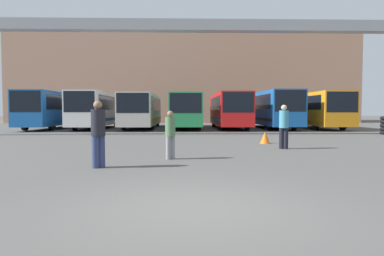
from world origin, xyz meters
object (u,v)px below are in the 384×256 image
at_px(bus_slot_5, 271,108).
at_px(traffic_cone, 265,138).
at_px(bus_slot_3, 185,109).
at_px(bus_slot_6, 316,108).
at_px(bus_slot_2, 142,109).
at_px(pedestrian_mid_left, 98,132).
at_px(bus_slot_1, 97,108).
at_px(bus_slot_4, 229,109).
at_px(bus_slot_0, 52,108).
at_px(pedestrian_near_left, 284,126).
at_px(pedestrian_mid_right, 170,134).

distance_m(bus_slot_5, traffic_cone, 15.33).
height_order(bus_slot_3, traffic_cone, bus_slot_3).
bearing_deg(bus_slot_6, bus_slot_2, 176.92).
xyz_separation_m(bus_slot_2, traffic_cone, (7.63, -14.85, -1.44)).
height_order(pedestrian_mid_left, traffic_cone, pedestrian_mid_left).
xyz_separation_m(bus_slot_1, bus_slot_4, (11.66, -0.24, -0.03)).
bearing_deg(bus_slot_0, bus_slot_5, 2.34).
bearing_deg(pedestrian_near_left, bus_slot_2, 134.25).
bearing_deg(bus_slot_3, bus_slot_6, -3.66).
relative_size(bus_slot_0, bus_slot_3, 0.86).
bearing_deg(bus_slot_4, bus_slot_5, 10.70).
relative_size(bus_slot_1, traffic_cone, 18.81).
relative_size(pedestrian_near_left, traffic_cone, 3.21).
bearing_deg(pedestrian_near_left, bus_slot_4, 109.93).
height_order(bus_slot_1, bus_slot_6, bus_slot_1).
relative_size(bus_slot_1, bus_slot_4, 1.05).
height_order(bus_slot_1, pedestrian_near_left, bus_slot_1).
distance_m(bus_slot_4, pedestrian_mid_left, 21.77).
bearing_deg(traffic_cone, bus_slot_3, 104.23).
bearing_deg(bus_slot_6, pedestrian_mid_right, -122.56).
height_order(bus_slot_3, bus_slot_6, bus_slot_6).
bearing_deg(pedestrian_mid_left, bus_slot_2, -127.70).
distance_m(pedestrian_near_left, traffic_cone, 2.42).
bearing_deg(bus_slot_2, bus_slot_6, -3.08).
bearing_deg(traffic_cone, pedestrian_near_left, -84.74).
bearing_deg(bus_slot_5, bus_slot_6, -10.14).
bearing_deg(pedestrian_mid_left, bus_slot_4, -148.43).
distance_m(bus_slot_2, bus_slot_5, 11.66).
height_order(bus_slot_6, traffic_cone, bus_slot_6).
xyz_separation_m(bus_slot_0, bus_slot_4, (15.55, 0.06, -0.05)).
xyz_separation_m(bus_slot_1, pedestrian_mid_right, (7.17, -19.40, -0.97)).
relative_size(bus_slot_2, pedestrian_mid_right, 7.60).
xyz_separation_m(bus_slot_4, pedestrian_mid_right, (-4.49, -19.16, -0.93)).
height_order(bus_slot_2, bus_slot_6, bus_slot_6).
distance_m(pedestrian_mid_left, traffic_cone, 9.28).
height_order(bus_slot_4, bus_slot_6, bus_slot_6).
relative_size(bus_slot_5, traffic_cone, 20.56).
height_order(bus_slot_3, pedestrian_mid_right, bus_slot_3).
distance_m(pedestrian_mid_right, pedestrian_mid_left, 2.52).
bearing_deg(pedestrian_near_left, bus_slot_5, 97.05).
bearing_deg(bus_slot_3, bus_slot_0, -175.86).
relative_size(bus_slot_3, bus_slot_5, 1.01).
bearing_deg(bus_slot_4, bus_slot_2, 173.58).
height_order(bus_slot_5, bus_slot_6, bus_slot_5).
xyz_separation_m(bus_slot_3, bus_slot_6, (11.66, -0.75, 0.07)).
distance_m(bus_slot_0, bus_slot_1, 3.90).
height_order(bus_slot_3, bus_slot_5, bus_slot_5).
bearing_deg(bus_slot_6, pedestrian_near_left, -115.27).
xyz_separation_m(bus_slot_3, bus_slot_5, (7.77, -0.05, 0.13)).
height_order(bus_slot_5, pedestrian_mid_left, bus_slot_5).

